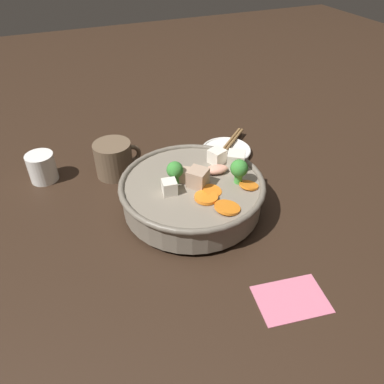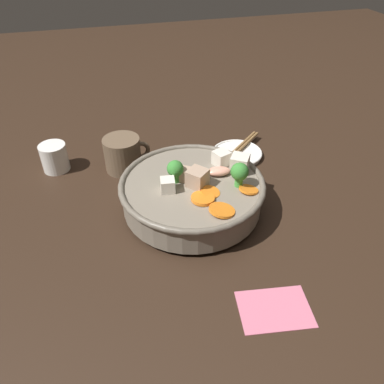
# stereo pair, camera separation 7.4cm
# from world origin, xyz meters

# --- Properties ---
(ground_plane) EXTENTS (3.00, 3.00, 0.00)m
(ground_plane) POSITION_xyz_m (0.00, 0.00, 0.00)
(ground_plane) COLOR black
(stirfry_bowl) EXTENTS (0.28, 0.28, 0.11)m
(stirfry_bowl) POSITION_xyz_m (0.00, -0.00, 0.04)
(stirfry_bowl) COLOR slate
(stirfry_bowl) RESTS_ON ground_plane
(side_saucer) EXTENTS (0.12, 0.12, 0.01)m
(side_saucer) POSITION_xyz_m (0.16, 0.16, 0.01)
(side_saucer) COLOR white
(side_saucer) RESTS_ON ground_plane
(tea_cup) EXTENTS (0.06, 0.06, 0.06)m
(tea_cup) POSITION_xyz_m (-0.27, 0.22, 0.03)
(tea_cup) COLOR white
(tea_cup) RESTS_ON ground_plane
(dark_mug) EXTENTS (0.11, 0.08, 0.08)m
(dark_mug) POSITION_xyz_m (-0.11, 0.18, 0.04)
(dark_mug) COLOR brown
(dark_mug) RESTS_ON ground_plane
(napkin) EXTENTS (0.12, 0.09, 0.00)m
(napkin) POSITION_xyz_m (0.06, -0.26, 0.00)
(napkin) COLOR #D16B84
(napkin) RESTS_ON ground_plane
(chopsticks_pair) EXTENTS (0.17, 0.15, 0.01)m
(chopsticks_pair) POSITION_xyz_m (0.16, 0.16, 0.02)
(chopsticks_pair) COLOR olive
(chopsticks_pair) RESTS_ON side_saucer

